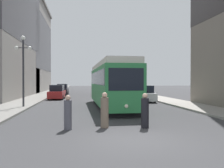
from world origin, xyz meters
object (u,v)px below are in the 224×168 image
object	(u,v)px
pedestrian_crossing_near	(68,114)
parked_car_right_far	(144,94)
parked_car_left_mid	(62,90)
streetcar	(111,84)
parked_car_left_near	(57,92)
transit_bus	(119,83)
pedestrian_crossing_far	(145,112)
lamp_post_left_near	(23,61)
pedestrian_on_sidewalk	(105,111)

from	to	relation	value
pedestrian_crossing_near	parked_car_right_far	bearing A→B (deg)	-20.41
parked_car_left_mid	streetcar	bearing A→B (deg)	-73.78
parked_car_left_near	pedestrian_crossing_near	xyz separation A→B (m)	(2.32, -19.38, -0.07)
transit_bus	pedestrian_crossing_far	bearing A→B (deg)	-97.39
transit_bus	streetcar	bearing A→B (deg)	-102.31
pedestrian_crossing_far	lamp_post_left_near	bearing A→B (deg)	31.72
transit_bus	lamp_post_left_near	distance (m)	21.07
transit_bus	parked_car_right_far	xyz separation A→B (m)	(0.71, -12.79, -1.10)
streetcar	parked_car_left_mid	bearing A→B (deg)	105.06
transit_bus	parked_car_right_far	size ratio (longest dim) A/B	2.64
transit_bus	parked_car_left_mid	world-z (taller)	transit_bus
parked_car_right_far	pedestrian_crossing_near	size ratio (longest dim) A/B	2.85
streetcar	pedestrian_crossing_far	size ratio (longest dim) A/B	7.52
parked_car_left_near	parked_car_left_mid	bearing A→B (deg)	92.45
pedestrian_crossing_near	pedestrian_crossing_far	bearing A→B (deg)	-82.91
pedestrian_on_sidewalk	parked_car_left_mid	bearing A→B (deg)	-23.24
pedestrian_crossing_far	pedestrian_on_sidewalk	distance (m)	2.02
streetcar	pedestrian_crossing_near	xyz separation A→B (m)	(-3.31, -9.11, -1.33)
parked_car_right_far	pedestrian_crossing_far	world-z (taller)	parked_car_right_far
pedestrian_crossing_far	lamp_post_left_near	world-z (taller)	lamp_post_left_near
parked_car_right_far	streetcar	bearing A→B (deg)	51.01
streetcar	pedestrian_crossing_near	world-z (taller)	streetcar
pedestrian_on_sidewalk	streetcar	bearing A→B (deg)	-41.08
streetcar	pedestrian_on_sidewalk	size ratio (longest dim) A/B	7.34
parked_car_left_mid	pedestrian_crossing_near	distance (m)	28.99
transit_bus	parked_car_left_near	world-z (taller)	transit_bus
parked_car_left_mid	pedestrian_crossing_near	size ratio (longest dim) A/B	3.01
pedestrian_on_sidewalk	transit_bus	bearing A→B (deg)	-42.53
parked_car_right_far	lamp_post_left_near	bearing A→B (deg)	23.55
transit_bus	parked_car_right_far	bearing A→B (deg)	-87.30
parked_car_left_mid	pedestrian_crossing_near	bearing A→B (deg)	-85.06
streetcar	parked_car_right_far	bearing A→B (deg)	48.69
pedestrian_on_sidewalk	pedestrian_crossing_far	bearing A→B (deg)	-130.36
transit_bus	pedestrian_crossing_near	bearing A→B (deg)	-105.11
streetcar	pedestrian_on_sidewalk	distance (m)	9.08
pedestrian_crossing_near	transit_bus	bearing A→B (deg)	-6.53
parked_car_right_far	lamp_post_left_near	world-z (taller)	lamp_post_left_near
streetcar	pedestrian_on_sidewalk	world-z (taller)	streetcar
parked_car_right_far	pedestrian_on_sidewalk	distance (m)	15.33
parked_car_left_mid	lamp_post_left_near	xyz separation A→B (m)	(-1.90, -19.40, 3.24)
parked_car_left_near	streetcar	bearing A→B (deg)	-58.83
pedestrian_on_sidewalk	lamp_post_left_near	size ratio (longest dim) A/B	0.29
parked_car_left_near	lamp_post_left_near	world-z (taller)	lamp_post_left_near
parked_car_left_mid	pedestrian_on_sidewalk	size ratio (longest dim) A/B	2.82
parked_car_right_far	lamp_post_left_near	distance (m)	13.36
pedestrian_crossing_near	pedestrian_on_sidewalk	size ratio (longest dim) A/B	0.94
parked_car_right_far	pedestrian_crossing_near	world-z (taller)	parked_car_right_far
parked_car_left_mid	pedestrian_crossing_far	size ratio (longest dim) A/B	2.89
transit_bus	pedestrian_crossing_far	world-z (taller)	transit_bus
parked_car_left_mid	lamp_post_left_near	distance (m)	19.76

